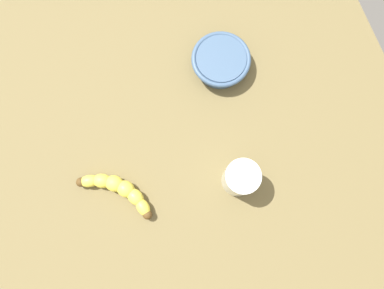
{
  "coord_description": "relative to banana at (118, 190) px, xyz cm",
  "views": [
    {
      "loc": [
        12.81,
        1.09,
        85.72
      ],
      "look_at": [
        -2.09,
        6.18,
        5.0
      ],
      "focal_mm": 32.79,
      "sensor_mm": 36.0,
      "label": 1
    }
  ],
  "objects": [
    {
      "name": "wooden_tabletop",
      "position": [
        -2.41,
        13.24,
        -3.37
      ],
      "size": [
        120.0,
        120.0,
        3.0
      ],
      "primitive_type": "cube",
      "color": "brown",
      "rests_on": "ground"
    },
    {
      "name": "ceramic_bowl",
      "position": [
        -21.65,
        32.69,
        0.93
      ],
      "size": [
        14.42,
        14.42,
        4.68
      ],
      "color": "#3D5675",
      "rests_on": "wooden_tabletop"
    },
    {
      "name": "banana",
      "position": [
        0.0,
        0.0,
        0.0
      ],
      "size": [
        14.49,
        14.82,
        3.74
      ],
      "rotation": [
        0.0,
        0.0,
        3.94
      ],
      "color": "yellow",
      "rests_on": "wooden_tabletop"
    },
    {
      "name": "smoothie_glass",
      "position": [
        6.76,
        26.93,
        2.8
      ],
      "size": [
        7.67,
        7.67,
        9.93
      ],
      "color": "silver",
      "rests_on": "wooden_tabletop"
    }
  ]
}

